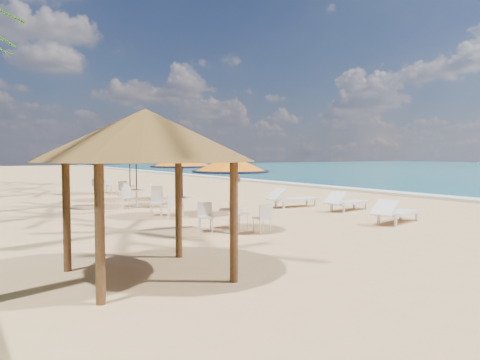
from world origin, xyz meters
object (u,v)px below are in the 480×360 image
Objects in this scene: lounger_near at (395,212)px; lounger_far at (291,198)px; station_0 at (231,174)px; station_4 at (102,165)px; station_1 at (180,166)px; station_2 at (137,161)px; palapa at (146,136)px; lounger_mid at (346,201)px; station_3 at (129,164)px.

lounger_near is 5.19m from lounger_far.
lounger_near is at bearing -13.83° from station_0.
station_4 is 0.94× the size of lounger_near.
station_2 is at bearing 94.35° from station_1.
palapa reaches higher than station_2.
lounger_near is (5.15, -1.27, -1.25)m from station_0.
station_0 is 0.97× the size of station_1.
palapa reaches higher than lounger_near.
lounger_mid is 0.57× the size of palapa.
palapa reaches higher than station_3.
station_4 is 0.56× the size of palapa.
station_0 is at bearing -91.47° from station_4.
palapa is (-3.63, -3.19, 0.85)m from station_0.
station_0 reaches higher than lounger_mid.
station_1 is at bearing -91.15° from station_4.
lounger_near is at bearing -119.09° from lounger_mid.
station_3 is at bearing 129.40° from lounger_far.
station_2 reaches higher than station_1.
station_3 is 1.03× the size of lounger_far.
station_3 is 4.11m from station_4.
lounger_near is at bearing -58.38° from station_2.
lounger_far is (5.25, -3.36, -1.47)m from station_2.
station_1 is 1.00× the size of lounger_near.
station_0 is 1.03× the size of station_4.
palapa is at bearing 177.41° from lounger_near.
station_3 is 1.08× the size of station_4.
station_3 reaches higher than station_1.
lounger_far is (4.77, -10.27, -1.19)m from station_4.
station_1 is at bearing 120.19° from lounger_near.
station_3 reaches higher than lounger_mid.
station_4 is at bearing 88.85° from station_1.
lounger_mid is 11.20m from palapa.
station_1 is 1.06× the size of station_4.
station_4 is at bearing 92.24° from lounger_near.
station_0 is at bearing -89.06° from station_2.
station_2 is 1.10× the size of lounger_mid.
lounger_far is at bearing -53.02° from station_3.
station_1 is at bearing 87.64° from station_0.
lounger_near is 1.01× the size of lounger_far.
lounger_mid is (6.14, 1.86, -1.26)m from station_0.
palapa is (-8.76, -7.11, 2.09)m from lounger_far.
station_1 reaches higher than lounger_far.
station_2 reaches higher than station_3.
palapa is at bearing -138.67° from station_0.
station_1 is at bearing -175.03° from lounger_far.
station_0 is 1.00× the size of lounger_mid.
station_0 is 14.19m from station_4.
lounger_near is 9.22m from palapa.
station_2 is 1.13× the size of station_4.
station_4 is at bearing 117.34° from lounger_far.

